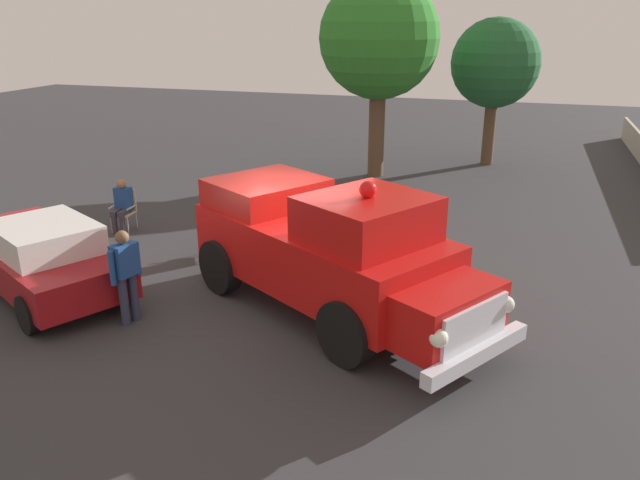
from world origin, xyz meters
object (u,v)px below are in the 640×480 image
at_px(classic_hot_rod, 41,255).
at_px(lawn_chair_near_truck, 125,207).
at_px(spectator_seated, 122,204).
at_px(oak_tree_distant, 379,39).
at_px(lawn_chair_by_car, 240,226).
at_px(oak_tree_right, 495,64).
at_px(vintage_fire_truck, 329,249).
at_px(spectator_standing, 126,270).

xyz_separation_m(classic_hot_rod, lawn_chair_near_truck, (-3.66, -0.64, -0.16)).
bearing_deg(spectator_seated, oak_tree_distant, 147.92).
bearing_deg(spectator_seated, lawn_chair_by_car, 83.03).
xyz_separation_m(lawn_chair_by_car, oak_tree_right, (-10.62, 4.70, 2.85)).
distance_m(lawn_chair_by_car, oak_tree_right, 11.96).
xyz_separation_m(oak_tree_right, oak_tree_distant, (2.83, -3.40, 0.86)).
bearing_deg(lawn_chair_near_truck, oak_tree_right, 141.43).
height_order(vintage_fire_truck, lawn_chair_by_car, vintage_fire_truck).
bearing_deg(lawn_chair_near_truck, spectator_seated, 5.93).
bearing_deg(spectator_seated, classic_hot_rod, 10.09).
xyz_separation_m(lawn_chair_near_truck, oak_tree_distant, (-7.25, 4.64, 3.71)).
bearing_deg(vintage_fire_truck, lawn_chair_near_truck, -114.86).
xyz_separation_m(lawn_chair_near_truck, lawn_chair_by_car, (0.54, 3.33, 0.00)).
relative_size(vintage_fire_truck, classic_hot_rod, 1.32).
distance_m(classic_hot_rod, oak_tree_right, 15.84).
xyz_separation_m(vintage_fire_truck, oak_tree_right, (-12.90, 1.96, 2.24)).
bearing_deg(classic_hot_rod, oak_tree_right, 151.71).
relative_size(spectator_seated, oak_tree_right, 0.26).
bearing_deg(oak_tree_right, vintage_fire_truck, -8.63).
distance_m(classic_hot_rod, lawn_chair_near_truck, 3.72).
xyz_separation_m(vintage_fire_truck, spectator_standing, (1.45, -3.15, -0.23)).
height_order(vintage_fire_truck, classic_hot_rod, vintage_fire_truck).
distance_m(classic_hot_rod, spectator_standing, 2.38).
relative_size(lawn_chair_by_car, oak_tree_right, 0.21).
bearing_deg(spectator_standing, lawn_chair_by_car, 173.83).
relative_size(spectator_standing, oak_tree_right, 0.34).
xyz_separation_m(vintage_fire_truck, oak_tree_distant, (-10.07, -1.44, 3.10)).
xyz_separation_m(vintage_fire_truck, spectator_seated, (-2.69, -6.07, -0.50)).
height_order(spectator_seated, spectator_standing, spectator_standing).
bearing_deg(lawn_chair_by_car, vintage_fire_truck, 50.27).
bearing_deg(spectator_seated, oak_tree_right, 141.84).
bearing_deg(classic_hot_rod, lawn_chair_near_truck, -170.06).
relative_size(lawn_chair_by_car, spectator_seated, 0.79).
relative_size(lawn_chair_near_truck, spectator_seated, 0.79).
height_order(spectator_seated, oak_tree_distant, oak_tree_distant).
height_order(lawn_chair_near_truck, oak_tree_right, oak_tree_right).
distance_m(lawn_chair_near_truck, spectator_standing, 5.19).
xyz_separation_m(classic_hot_rod, oak_tree_right, (-13.74, 7.40, 2.69)).
height_order(lawn_chair_by_car, oak_tree_distant, oak_tree_distant).
distance_m(classic_hot_rod, lawn_chair_by_car, 4.13).
height_order(lawn_chair_near_truck, spectator_seated, spectator_seated).
bearing_deg(vintage_fire_truck, oak_tree_distant, -171.87).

